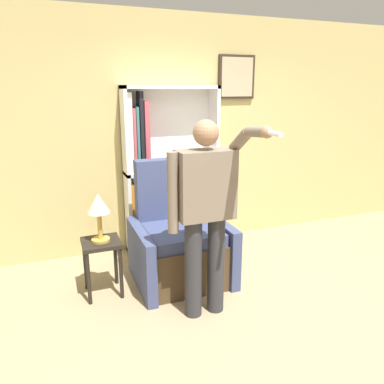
{
  "coord_description": "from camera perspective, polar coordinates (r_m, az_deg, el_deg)",
  "views": [
    {
      "loc": [
        -1.5,
        -2.36,
        1.95
      ],
      "look_at": [
        -0.34,
        0.7,
        1.04
      ],
      "focal_mm": 35.0,
      "sensor_mm": 36.0,
      "label": 1
    }
  ],
  "objects": [
    {
      "name": "ground_plane",
      "position": [
        3.41,
        10.11,
        -19.66
      ],
      "size": [
        14.0,
        14.0,
        0.0
      ],
      "primitive_type": "plane",
      "color": "#9E8966"
    },
    {
      "name": "wall_back",
      "position": [
        4.67,
        -1.91,
        8.83
      ],
      "size": [
        8.0,
        0.11,
        2.8
      ],
      "color": "tan",
      "rests_on": "ground_plane"
    },
    {
      "name": "bookcase",
      "position": [
        4.5,
        -4.93,
        3.0
      ],
      "size": [
        1.13,
        0.28,
        1.98
      ],
      "color": "white",
      "rests_on": "ground_plane"
    },
    {
      "name": "armchair",
      "position": [
        3.95,
        -1.99,
        -7.8
      ],
      "size": [
        0.95,
        0.86,
        1.24
      ],
      "color": "#4C3823",
      "rests_on": "ground_plane"
    },
    {
      "name": "person_standing",
      "position": [
        3.11,
        2.07,
        -2.31
      ],
      "size": [
        0.62,
        0.78,
        1.71
      ],
      "color": "#2D2D33",
      "rests_on": "ground_plane"
    },
    {
      "name": "side_table",
      "position": [
        3.73,
        -13.61,
        -8.96
      ],
      "size": [
        0.36,
        0.36,
        0.55
      ],
      "color": "black",
      "rests_on": "ground_plane"
    },
    {
      "name": "table_lamp",
      "position": [
        3.57,
        -14.07,
        -2.28
      ],
      "size": [
        0.21,
        0.21,
        0.47
      ],
      "color": "gold",
      "rests_on": "side_table"
    }
  ]
}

